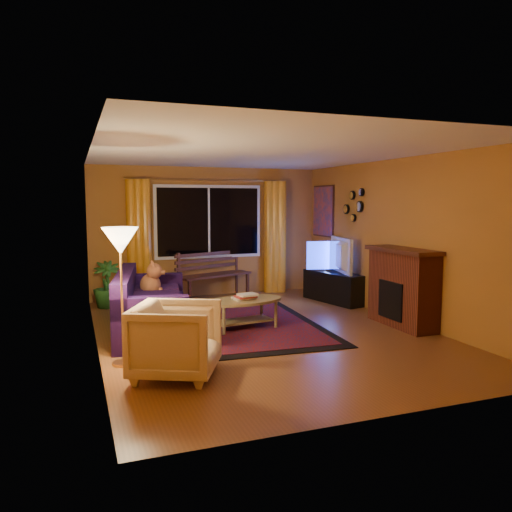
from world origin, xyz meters
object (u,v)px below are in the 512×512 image
object	(u,v)px
coffee_table	(244,314)
tv_console	(335,287)
armchair	(176,336)
floor_lamp	(122,297)
bench	(214,287)
sofa	(152,302)

from	to	relation	value
coffee_table	tv_console	size ratio (longest dim) A/B	0.91
armchair	tv_console	world-z (taller)	armchair
floor_lamp	tv_console	xyz separation A→B (m)	(4.00, 2.32, -0.51)
bench	coffee_table	xyz separation A→B (m)	(-0.21, -2.35, -0.01)
sofa	tv_console	bearing A→B (deg)	26.33
armchair	coffee_table	distance (m)	2.10
armchair	coffee_table	world-z (taller)	armchair
coffee_table	floor_lamp	bearing A→B (deg)	-149.86
sofa	coffee_table	world-z (taller)	sofa
bench	tv_console	distance (m)	2.27
floor_lamp	tv_console	size ratio (longest dim) A/B	1.18
sofa	tv_console	world-z (taller)	sofa
bench	sofa	distance (m)	2.59
coffee_table	tv_console	bearing A→B (deg)	30.19
floor_lamp	coffee_table	world-z (taller)	floor_lamp
coffee_table	bench	bearing A→B (deg)	84.87
floor_lamp	coffee_table	xyz separation A→B (m)	(1.79, 1.04, -0.56)
sofa	floor_lamp	world-z (taller)	floor_lamp
bench	armchair	distance (m)	4.27
bench	coffee_table	distance (m)	2.36
sofa	coffee_table	xyz separation A→B (m)	(1.27, -0.24, -0.22)
bench	armchair	world-z (taller)	armchair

